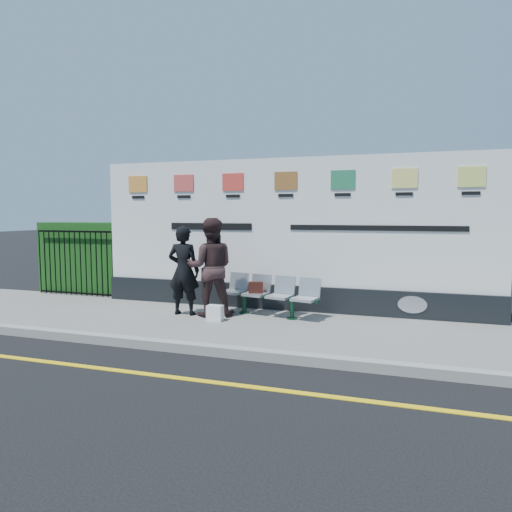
{
  "coord_description": "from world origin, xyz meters",
  "views": [
    {
      "loc": [
        2.7,
        -4.93,
        2.04
      ],
      "look_at": [
        0.11,
        3.09,
        1.25
      ],
      "focal_mm": 32.0,
      "sensor_mm": 36.0,
      "label": 1
    }
  ],
  "objects": [
    {
      "name": "railing",
      "position": [
        -4.58,
        3.85,
        0.89
      ],
      "size": [
        2.05,
        0.06,
        1.54
      ],
      "primitive_type": null,
      "color": "black",
      "rests_on": "pavement"
    },
    {
      "name": "hedge",
      "position": [
        -4.58,
        4.3,
        0.97
      ],
      "size": [
        2.35,
        0.7,
        1.7
      ],
      "primitive_type": "cube",
      "color": "#184916",
      "rests_on": "pavement"
    },
    {
      "name": "carrier_bag_white",
      "position": [
        -0.47,
        2.49,
        0.26
      ],
      "size": [
        0.28,
        0.17,
        0.28
      ],
      "primitive_type": "cube",
      "color": "white",
      "rests_on": "pavement"
    },
    {
      "name": "woman_right",
      "position": [
        -0.7,
        2.85,
        1.04
      ],
      "size": [
        1.08,
        0.97,
        1.84
      ],
      "primitive_type": "imported",
      "rotation": [
        0.0,
        0.0,
        3.51
      ],
      "color": "#312020",
      "rests_on": "pavement"
    },
    {
      "name": "woman_left",
      "position": [
        -1.23,
        2.78,
        0.96
      ],
      "size": [
        0.64,
        0.44,
        1.69
      ],
      "primitive_type": "imported",
      "rotation": [
        0.0,
        0.0,
        3.21
      ],
      "color": "black",
      "rests_on": "pavement"
    },
    {
      "name": "kerb",
      "position": [
        0.0,
        1.0,
        0.07
      ],
      "size": [
        14.0,
        0.18,
        0.14
      ],
      "primitive_type": "cube",
      "color": "gray",
      "rests_on": "ground"
    },
    {
      "name": "pavement",
      "position": [
        0.0,
        2.5,
        0.06
      ],
      "size": [
        14.0,
        3.0,
        0.12
      ],
      "primitive_type": "cube",
      "color": "slate",
      "rests_on": "ground"
    },
    {
      "name": "yellow_line",
      "position": [
        0.0,
        0.0,
        0.0
      ],
      "size": [
        14.0,
        0.1,
        0.01
      ],
      "primitive_type": "cube",
      "color": "yellow",
      "rests_on": "ground"
    },
    {
      "name": "ground",
      "position": [
        0.0,
        0.0,
        0.0
      ],
      "size": [
        80.0,
        80.0,
        0.0
      ],
      "primitive_type": "plane",
      "color": "black"
    },
    {
      "name": "billboard",
      "position": [
        0.5,
        3.85,
        1.42
      ],
      "size": [
        8.0,
        0.3,
        3.0
      ],
      "color": "black",
      "rests_on": "pavement"
    },
    {
      "name": "bench",
      "position": [
        0.32,
        3.15,
        0.33
      ],
      "size": [
        2.0,
        0.89,
        0.41
      ],
      "primitive_type": null,
      "rotation": [
        0.0,
        0.0,
        -0.2
      ],
      "color": "#B0B5B9",
      "rests_on": "pavement"
    },
    {
      "name": "handbag_brown",
      "position": [
        0.07,
        3.2,
        0.64
      ],
      "size": [
        0.3,
        0.2,
        0.22
      ],
      "primitive_type": "cube",
      "rotation": [
        0.0,
        0.0,
        0.31
      ],
      "color": "black",
      "rests_on": "bench"
    }
  ]
}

